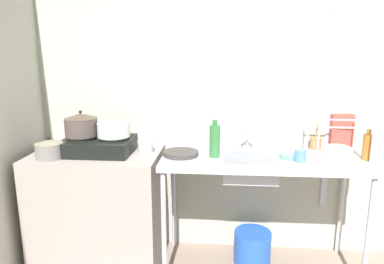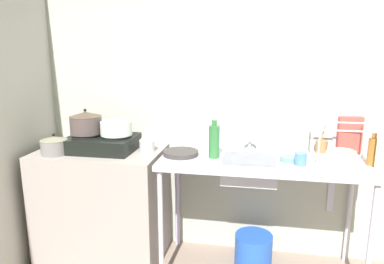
% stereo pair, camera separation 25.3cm
% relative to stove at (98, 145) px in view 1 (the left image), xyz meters
% --- Properties ---
extents(wall_back, '(5.47, 0.10, 2.72)m').
position_rel_stove_xyz_m(wall_back, '(1.75, 0.36, 0.39)').
color(wall_back, '#A7AA9B').
rests_on(wall_back, ground).
extents(wall_metal_strip, '(0.05, 0.01, 2.18)m').
position_rel_stove_xyz_m(wall_metal_strip, '(1.80, 0.30, 0.52)').
color(wall_metal_strip, '#B2B3C6').
extents(counter_concrete, '(0.97, 0.62, 0.91)m').
position_rel_stove_xyz_m(counter_concrete, '(-0.02, 0.00, -0.52)').
color(counter_concrete, gray).
rests_on(counter_concrete, ground).
extents(counter_sink, '(1.48, 0.62, 0.91)m').
position_rel_stove_xyz_m(counter_sink, '(1.24, 0.00, -0.13)').
color(counter_sink, '#B2B3C6').
rests_on(counter_sink, ground).
extents(stove, '(0.52, 0.40, 0.13)m').
position_rel_stove_xyz_m(stove, '(0.00, 0.00, 0.00)').
color(stove, black).
rests_on(stove, counter_concrete).
extents(pot_on_left_burner, '(0.25, 0.25, 0.20)m').
position_rel_stove_xyz_m(pot_on_left_burner, '(-0.12, 0.00, 0.16)').
color(pot_on_left_burner, '#493E3B').
rests_on(pot_on_left_burner, stove).
extents(pot_on_right_burner, '(0.24, 0.24, 0.11)m').
position_rel_stove_xyz_m(pot_on_right_burner, '(0.12, 0.00, 0.12)').
color(pot_on_right_burner, silver).
rests_on(pot_on_right_burner, stove).
extents(pot_beside_stove, '(0.20, 0.20, 0.16)m').
position_rel_stove_xyz_m(pot_beside_stove, '(-0.31, -0.17, 0.01)').
color(pot_beside_stove, slate).
rests_on(pot_beside_stove, counter_concrete).
extents(percolator, '(0.12, 0.12, 0.15)m').
position_rel_stove_xyz_m(percolator, '(0.36, 0.04, 0.01)').
color(percolator, '#BCBAC4').
rests_on(percolator, counter_concrete).
extents(sink_basin, '(0.39, 0.37, 0.15)m').
position_rel_stove_xyz_m(sink_basin, '(1.15, -0.03, -0.14)').
color(sink_basin, '#B2B3C6').
rests_on(sink_basin, counter_sink).
extents(faucet, '(0.11, 0.06, 0.21)m').
position_rel_stove_xyz_m(faucet, '(1.14, 0.15, 0.07)').
color(faucet, '#B2B3C6').
rests_on(faucet, counter_sink).
extents(frying_pan, '(0.27, 0.27, 0.03)m').
position_rel_stove_xyz_m(frying_pan, '(0.64, -0.02, -0.04)').
color(frying_pan, '#363230').
rests_on(frying_pan, counter_sink).
extents(dish_rack, '(0.38, 0.31, 0.30)m').
position_rel_stove_xyz_m(dish_rack, '(1.78, 0.01, -0.02)').
color(dish_rack, '#B9B6B6').
rests_on(dish_rack, counter_sink).
extents(cup_by_rack, '(0.08, 0.08, 0.09)m').
position_rel_stove_xyz_m(cup_by_rack, '(1.49, -0.10, -0.02)').
color(cup_by_rack, '#4C77B8').
rests_on(cup_by_rack, counter_sink).
extents(small_bowl_on_drainboard, '(0.13, 0.13, 0.04)m').
position_rel_stove_xyz_m(small_bowl_on_drainboard, '(1.43, -0.03, -0.04)').
color(small_bowl_on_drainboard, slate).
rests_on(small_bowl_on_drainboard, counter_sink).
extents(bottle_by_sink, '(0.08, 0.08, 0.28)m').
position_rel_stove_xyz_m(bottle_by_sink, '(0.89, -0.04, 0.06)').
color(bottle_by_sink, '#2D6934').
rests_on(bottle_by_sink, counter_sink).
extents(bottle_by_rack, '(0.06, 0.06, 0.23)m').
position_rel_stove_xyz_m(bottle_by_rack, '(1.96, -0.06, 0.04)').
color(bottle_by_rack, '#995C23').
rests_on(bottle_by_rack, counter_sink).
extents(cereal_box, '(0.18, 0.07, 0.28)m').
position_rel_stove_xyz_m(cereal_box, '(1.89, 0.27, 0.08)').
color(cereal_box, '#C6423A').
rests_on(cereal_box, counter_sink).
extents(utensil_jar, '(0.09, 0.09, 0.21)m').
position_rel_stove_xyz_m(utensil_jar, '(1.69, 0.25, -0.01)').
color(utensil_jar, olive).
rests_on(utensil_jar, counter_sink).
extents(bucket_on_floor, '(0.29, 0.29, 0.26)m').
position_rel_stove_xyz_m(bucket_on_floor, '(1.20, 0.06, -0.84)').
color(bucket_on_floor, blue).
rests_on(bucket_on_floor, ground).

